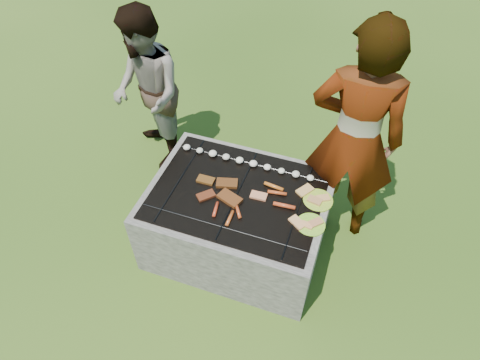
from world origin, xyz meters
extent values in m
plane|color=#254511|center=(0.00, 0.00, 0.00)|extent=(60.00, 60.00, 0.00)
cube|color=#9F988D|center=(0.00, 0.41, 0.30)|extent=(1.30, 0.18, 0.60)
cube|color=gray|center=(0.00, -0.41, 0.30)|extent=(1.30, 0.18, 0.60)
cube|color=gray|center=(-0.56, 0.00, 0.30)|extent=(0.18, 0.64, 0.60)
cube|color=#A69F93|center=(0.56, 0.00, 0.30)|extent=(0.18, 0.64, 0.60)
cube|color=black|center=(0.00, 0.00, 0.24)|extent=(0.94, 0.64, 0.48)
sphere|color=#FF5914|center=(0.00, 0.00, 0.46)|extent=(0.10, 0.10, 0.10)
cube|color=black|center=(0.00, 0.00, 0.61)|extent=(1.20, 0.90, 0.01)
cylinder|color=black|center=(-0.45, 0.00, 0.61)|extent=(0.01, 0.88, 0.01)
cylinder|color=black|center=(0.00, 0.00, 0.61)|extent=(0.01, 0.88, 0.01)
cylinder|color=black|center=(0.45, 0.00, 0.61)|extent=(0.01, 0.88, 0.01)
cylinder|color=black|center=(0.00, -0.32, 0.61)|extent=(1.18, 0.01, 0.01)
cylinder|color=black|center=(0.00, 0.32, 0.61)|extent=(1.18, 0.01, 0.01)
ellipsoid|color=beige|center=(-0.54, 0.30, 0.63)|extent=(0.06, 0.06, 0.04)
ellipsoid|color=beige|center=(-0.43, 0.30, 0.63)|extent=(0.05, 0.05, 0.04)
ellipsoid|color=#EBE4C7|center=(-0.32, 0.30, 0.63)|extent=(0.06, 0.06, 0.04)
ellipsoid|color=beige|center=(-0.20, 0.30, 0.63)|extent=(0.06, 0.06, 0.04)
ellipsoid|color=white|center=(-0.09, 0.30, 0.63)|extent=(0.06, 0.06, 0.04)
ellipsoid|color=#F3E5CE|center=(0.02, 0.30, 0.63)|extent=(0.06, 0.06, 0.04)
ellipsoid|color=white|center=(0.13, 0.30, 0.63)|extent=(0.06, 0.06, 0.04)
ellipsoid|color=#E9E6C6|center=(0.24, 0.30, 0.63)|extent=(0.05, 0.05, 0.04)
ellipsoid|color=beige|center=(0.35, 0.30, 0.63)|extent=(0.06, 0.06, 0.04)
ellipsoid|color=#EAE3C6|center=(0.46, 0.30, 0.63)|extent=(0.05, 0.05, 0.04)
cube|color=#9F5A1C|center=(-0.26, 0.04, 0.62)|extent=(0.13, 0.07, 0.02)
cube|color=brown|center=(-0.10, 0.06, 0.62)|extent=(0.17, 0.13, 0.02)
cube|color=#91391A|center=(-0.20, -0.10, 0.62)|extent=(0.14, 0.14, 0.02)
cube|color=#974A1B|center=(-0.03, -0.07, 0.62)|extent=(0.19, 0.15, 0.03)
cylinder|color=orange|center=(0.23, 0.14, 0.63)|extent=(0.15, 0.05, 0.03)
cylinder|color=#EA5A26|center=(0.27, 0.09, 0.62)|extent=(0.14, 0.04, 0.03)
cylinder|color=#F75528|center=(0.35, -0.01, 0.63)|extent=(0.16, 0.04, 0.03)
cylinder|color=#CA5521|center=(0.06, -0.16, 0.62)|extent=(0.09, 0.12, 0.02)
cylinder|color=#C24420|center=(-0.09, -0.20, 0.62)|extent=(0.04, 0.13, 0.02)
cylinder|color=#E64725|center=(0.03, -0.24, 0.62)|extent=(0.03, 0.13, 0.02)
cube|color=#F0B27A|center=(0.15, 0.02, 0.62)|extent=(0.12, 0.07, 0.02)
cube|color=#F8D67E|center=(0.47, -0.12, 0.62)|extent=(0.13, 0.12, 0.02)
cube|color=#E3C174|center=(0.45, 0.18, 0.62)|extent=(0.13, 0.14, 0.02)
cylinder|color=#D7E937|center=(0.56, 0.13, 0.61)|extent=(0.22, 0.22, 0.01)
cube|color=tan|center=(0.54, 0.11, 0.62)|extent=(0.11, 0.08, 0.02)
cube|color=#E2D074|center=(0.59, 0.15, 0.62)|extent=(0.11, 0.10, 0.02)
cylinder|color=#C9FF3C|center=(0.56, -0.10, 0.61)|extent=(0.26, 0.26, 0.01)
cube|color=#EAA478|center=(0.54, -0.12, 0.62)|extent=(0.08, 0.05, 0.01)
cube|color=tan|center=(0.59, -0.08, 0.62)|extent=(0.10, 0.10, 0.02)
imported|color=gray|center=(0.70, 0.49, 0.92)|extent=(0.68, 0.45, 1.85)
imported|color=gray|center=(-1.08, 0.71, 0.75)|extent=(0.91, 0.92, 1.50)
camera|label=1|loc=(0.69, -1.91, 2.93)|focal=32.00mm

